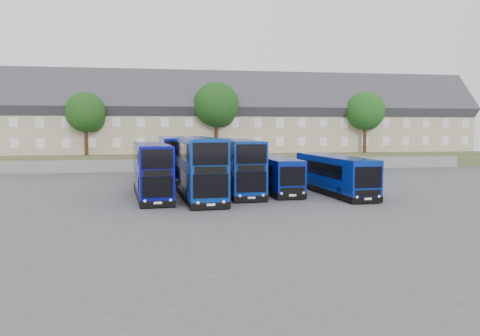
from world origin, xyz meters
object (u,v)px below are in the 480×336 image
(dd_front_left, at_px, (152,172))
(dd_front_mid, at_px, (198,169))
(tree_west, at_px, (87,114))
(coach_east_a, at_px, (273,174))
(tree_far, at_px, (383,112))
(tree_mid, at_px, (217,107))
(tree_east, at_px, (366,113))

(dd_front_left, bearing_deg, dd_front_mid, -16.70)
(dd_front_mid, bearing_deg, tree_west, 112.77)
(coach_east_a, relative_size, tree_west, 1.41)
(dd_front_mid, relative_size, tree_far, 1.35)
(tree_mid, bearing_deg, tree_far, 14.04)
(tree_far, bearing_deg, tree_west, -170.54)
(tree_mid, bearing_deg, coach_east_a, -84.15)
(dd_front_left, xyz_separation_m, coach_east_a, (10.12, 2.07, -0.60))
(dd_front_left, relative_size, tree_mid, 1.15)
(dd_front_mid, xyz_separation_m, tree_far, (30.40, 30.57, 5.47))
(tree_mid, distance_m, tree_east, 20.02)
(tree_far, bearing_deg, dd_front_mid, -134.84)
(dd_front_left, distance_m, tree_west, 24.75)
(dd_front_left, distance_m, coach_east_a, 10.35)
(dd_front_mid, relative_size, tree_east, 1.44)
(tree_west, relative_size, tree_far, 0.88)
(coach_east_a, bearing_deg, tree_far, 47.36)
(tree_east, xyz_separation_m, tree_far, (6.00, 7.00, 0.34))
(dd_front_left, distance_m, dd_front_mid, 3.62)
(tree_west, distance_m, tree_far, 42.58)
(tree_east, bearing_deg, dd_front_mid, -135.99)
(dd_front_mid, bearing_deg, tree_east, 40.58)
(dd_front_mid, relative_size, tree_west, 1.53)
(tree_mid, height_order, tree_east, tree_mid)
(dd_front_left, height_order, dd_front_mid, dd_front_mid)
(coach_east_a, distance_m, tree_west, 28.18)
(coach_east_a, height_order, tree_west, tree_west)
(tree_west, bearing_deg, tree_far, 9.46)
(coach_east_a, distance_m, tree_far, 37.14)
(dd_front_left, height_order, tree_east, tree_east)
(dd_front_left, distance_m, tree_mid, 25.40)
(tree_west, xyz_separation_m, tree_far, (42.00, 7.00, 0.68))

